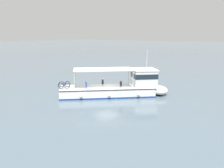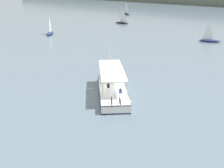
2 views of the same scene
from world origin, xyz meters
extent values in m
plane|color=slate|center=(0.00, 0.00, 0.00)|extent=(400.00, 400.00, 0.00)
cube|color=white|center=(0.24, 0.24, 0.55)|extent=(9.73, 10.06, 1.10)
ellipsoid|color=white|center=(-4.00, 4.76, 0.55)|extent=(3.65, 3.62, 1.01)
cube|color=navy|center=(0.24, 0.24, 0.10)|extent=(9.76, 10.09, 0.16)
cube|color=#2D2D33|center=(0.24, 0.24, 1.02)|extent=(9.77, 10.10, 0.10)
cube|color=white|center=(-2.77, 3.44, 2.05)|extent=(3.76, 3.76, 1.90)
cube|color=#19232D|center=(-2.77, 3.44, 2.38)|extent=(3.84, 3.83, 0.56)
cube|color=white|center=(-2.77, 3.44, 3.06)|extent=(3.99, 3.98, 0.12)
cube|color=white|center=(0.55, -0.09, 3.15)|extent=(6.73, 6.90, 0.10)
cylinder|color=silver|center=(-2.67, 1.35, 2.10)|extent=(0.08, 0.08, 2.00)
cylinder|color=silver|center=(-0.68, 3.21, 2.10)|extent=(0.08, 0.08, 2.00)
cylinder|color=silver|center=(1.78, -3.39, 2.10)|extent=(0.08, 0.08, 2.00)
cylinder|color=silver|center=(3.77, -1.53, 2.10)|extent=(0.08, 0.08, 2.00)
cylinder|color=silver|center=(-2.98, 3.66, 4.22)|extent=(0.06, 0.06, 2.20)
sphere|color=white|center=(-0.79, 3.93, 0.50)|extent=(0.36, 0.36, 0.36)
sphere|color=white|center=(1.47, 1.53, 0.50)|extent=(0.36, 0.36, 0.36)
sphere|color=white|center=(3.59, -0.73, 0.50)|extent=(0.36, 0.36, 0.36)
torus|color=black|center=(3.03, -3.39, 1.43)|extent=(0.50, 0.52, 0.66)
torus|color=black|center=(3.51, -3.90, 1.43)|extent=(0.50, 0.52, 0.66)
cylinder|color=#1E478C|center=(3.27, -3.64, 1.55)|extent=(0.52, 0.55, 0.06)
torus|color=black|center=(3.69, -2.77, 1.43)|extent=(0.50, 0.52, 0.66)
torus|color=black|center=(4.16, -3.28, 1.43)|extent=(0.50, 0.52, 0.66)
cylinder|color=#1E478C|center=(3.92, -3.03, 1.55)|extent=(0.52, 0.55, 0.06)
cube|color=#2D4CA5|center=(2.44, -1.01, 1.56)|extent=(0.38, 0.38, 0.52)
sphere|color=beige|center=(2.44, -1.01, 1.93)|extent=(0.20, 0.20, 0.20)
cube|color=black|center=(0.17, -0.44, 1.56)|extent=(0.38, 0.38, 0.52)
sphere|color=tan|center=(0.17, -0.44, 1.93)|extent=(0.20, 0.20, 0.20)
cube|color=black|center=(-0.17, 1.93, 1.56)|extent=(0.38, 0.38, 0.52)
sphere|color=#9E7051|center=(-0.17, 1.93, 1.93)|extent=(0.20, 0.20, 0.20)
camera|label=1|loc=(22.78, 17.51, 7.21)|focal=39.94mm
camera|label=2|loc=(21.98, -26.72, 13.93)|focal=48.12mm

